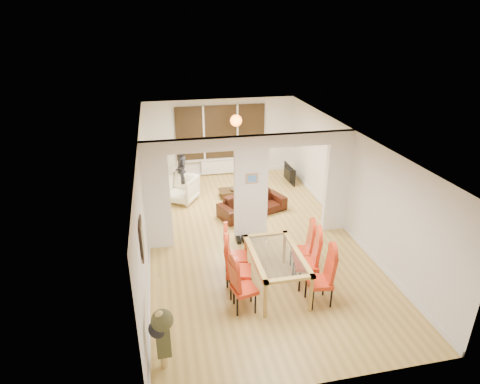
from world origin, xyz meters
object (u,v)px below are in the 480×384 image
object	(u,v)px
dining_chair_lb	(239,267)
bowl	(234,190)
dining_chair_lc	(236,253)
television	(287,174)
coffee_table	(236,193)
sofa	(252,204)
dining_chair_ra	(320,278)
armchair	(181,189)
bottle	(238,186)
dining_chair_rb	(307,260)
dining_table	(276,271)
dining_chair_rc	(302,248)
person	(182,172)
dining_chair_la	(245,286)

from	to	relation	value
dining_chair_lb	bowl	xyz separation A→B (m)	(0.78, 4.52, -0.34)
dining_chair_lb	dining_chair_lc	world-z (taller)	dining_chair_lb
television	coffee_table	size ratio (longest dim) A/B	0.98
sofa	dining_chair_ra	bearing A→B (deg)	-105.49
sofa	armchair	xyz separation A→B (m)	(-1.87, 1.22, 0.11)
coffee_table	bowl	xyz separation A→B (m)	(-0.07, -0.06, 0.14)
dining_chair_ra	bottle	distance (m)	5.17
bottle	dining_chair_lb	bearing A→B (deg)	-101.26
dining_chair_lc	dining_chair_lb	bearing A→B (deg)	-86.22
dining_chair_lb	bottle	world-z (taller)	dining_chair_lb
dining_chair_rb	bottle	bearing A→B (deg)	109.37
dining_chair_lb	bottle	distance (m)	4.62
dining_table	television	xyz separation A→B (m)	(1.98, 5.40, -0.12)
television	bowl	distance (m)	2.14
sofa	television	distance (m)	2.62
dining_chair_rc	coffee_table	bearing A→B (deg)	109.08
person	bottle	distance (m)	1.73
coffee_table	bottle	world-z (taller)	bottle
dining_chair_lc	sofa	xyz separation A→B (m)	(1.02, 2.82, -0.29)
dining_chair_rc	person	bearing A→B (deg)	126.73
dining_table	sofa	bearing A→B (deg)	84.51
dining_chair_rc	dining_chair_la	bearing A→B (deg)	-135.36
armchair	coffee_table	bearing A→B (deg)	30.88
dining_chair_la	dining_chair_ra	xyz separation A→B (m)	(1.42, -0.11, 0.04)
dining_chair_rb	coffee_table	world-z (taller)	dining_chair_rb
bowl	armchair	bearing A→B (deg)	177.71
person	bottle	size ratio (longest dim) A/B	6.28
dining_chair_lc	armchair	size ratio (longest dim) A/B	1.32
dining_chair_la	dining_chair_lc	bearing A→B (deg)	74.08
dining_chair_rc	bowl	size ratio (longest dim) A/B	4.69
dining_chair_rb	armchair	size ratio (longest dim) A/B	1.35
coffee_table	bottle	xyz separation A→B (m)	(0.05, -0.06, 0.24)
dining_table	sofa	size ratio (longest dim) A/B	0.90
dining_chair_lb	dining_chair_rb	world-z (taller)	dining_chair_lb
coffee_table	dining_chair_lc	bearing A→B (deg)	-101.04
dining_chair_la	person	distance (m)	5.50
dining_chair_lb	dining_chair_rb	bearing A→B (deg)	12.71
coffee_table	bottle	distance (m)	0.25
dining_chair_ra	sofa	world-z (taller)	dining_chair_ra
armchair	dining_chair_lc	bearing A→B (deg)	-47.17
dining_chair_la	armchair	xyz separation A→B (m)	(-0.80, 5.08, -0.13)
dining_chair_ra	bowl	world-z (taller)	dining_chair_ra
dining_chair_la	bottle	xyz separation A→B (m)	(0.90, 5.03, -0.17)
dining_chair_lc	armchair	bearing A→B (deg)	112.05
dining_chair_rb	dining_chair_rc	bearing A→B (deg)	93.07
dining_chair_rc	bottle	distance (m)	4.07
dining_chair_rc	armchair	size ratio (longest dim) A/B	1.24
dining_table	dining_chair_lc	xyz separation A→B (m)	(-0.69, 0.55, 0.16)
dining_chair_lc	dining_chair_rc	xyz separation A→B (m)	(1.42, -0.04, -0.03)
sofa	coffee_table	size ratio (longest dim) A/B	1.92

